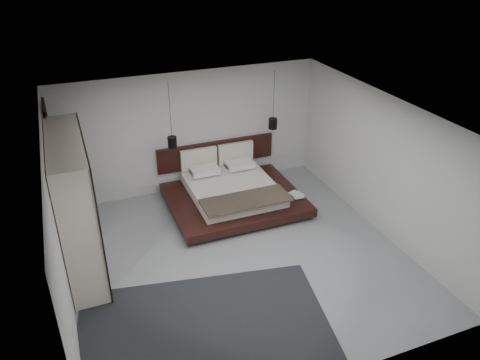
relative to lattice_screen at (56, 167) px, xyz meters
name	(u,v)px	position (x,y,z in m)	size (l,w,h in m)	color
floor	(239,257)	(2.95, -2.45, -1.30)	(6.00, 6.00, 0.00)	#919499
ceiling	(239,117)	(2.95, -2.45, 1.50)	(6.00, 6.00, 0.00)	white
wall_back	(191,132)	(2.95, 0.55, 0.10)	(6.00, 6.00, 0.00)	silver
wall_front	(329,305)	(2.95, -5.45, 0.10)	(6.00, 6.00, 0.00)	silver
wall_left	(58,227)	(-0.05, -2.45, 0.10)	(6.00, 6.00, 0.00)	silver
wall_right	(381,164)	(5.95, -2.45, 0.10)	(6.00, 6.00, 0.00)	silver
lattice_screen	(56,167)	(0.00, 0.00, 0.00)	(0.05, 0.90, 2.60)	black
bed	(232,192)	(3.53, -0.55, -1.01)	(2.85, 2.42, 1.09)	black
book_lower	(292,196)	(4.70, -1.21, -1.02)	(0.24, 0.32, 0.03)	#99724C
book_upper	(292,196)	(4.68, -1.24, -0.99)	(0.23, 0.32, 0.02)	#99724C
pendant_left	(172,142)	(2.36, -0.09, 0.20)	(0.20, 0.20, 1.42)	black
pendant_right	(273,123)	(4.70, -0.09, 0.28)	(0.20, 0.20, 1.34)	black
wardrobe	(76,206)	(0.25, -1.60, -0.06)	(0.60, 2.53, 2.48)	white
rug	(206,337)	(1.75, -4.13, -1.29)	(3.87, 2.76, 0.02)	black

